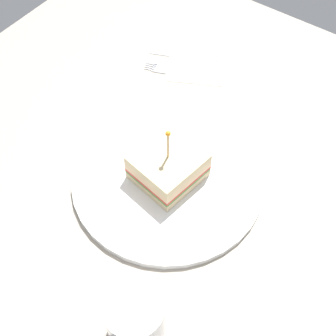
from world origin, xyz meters
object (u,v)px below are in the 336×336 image
(drink_glass, at_px, (136,321))
(napkin, at_px, (196,66))
(sandwich_half_center, at_px, (169,165))
(knife, at_px, (180,55))
(fork, at_px, (171,70))
(plate, at_px, (168,178))

(drink_glass, xyz_separation_m, napkin, (-0.20, 0.43, -0.04))
(sandwich_half_center, relative_size, knife, 0.84)
(drink_glass, height_order, fork, drink_glass)
(drink_glass, relative_size, napkin, 0.94)
(fork, bearing_deg, plate, -55.53)
(napkin, bearing_deg, sandwich_half_center, -65.48)
(plate, distance_m, sandwich_half_center, 0.03)
(sandwich_half_center, distance_m, napkin, 0.25)
(drink_glass, bearing_deg, knife, 118.93)
(napkin, relative_size, fork, 0.83)
(sandwich_half_center, relative_size, drink_glass, 1.09)
(drink_glass, height_order, knife, drink_glass)
(napkin, bearing_deg, drink_glass, -64.71)
(fork, relative_size, knife, 0.98)
(sandwich_half_center, height_order, drink_glass, sandwich_half_center)
(sandwich_half_center, xyz_separation_m, drink_glass, (0.10, -0.21, 0.01))
(drink_glass, distance_m, knife, 0.50)
(plate, height_order, knife, plate)
(sandwich_half_center, bearing_deg, napkin, 114.52)
(plate, relative_size, napkin, 2.85)
(napkin, distance_m, fork, 0.05)
(plate, height_order, fork, plate)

